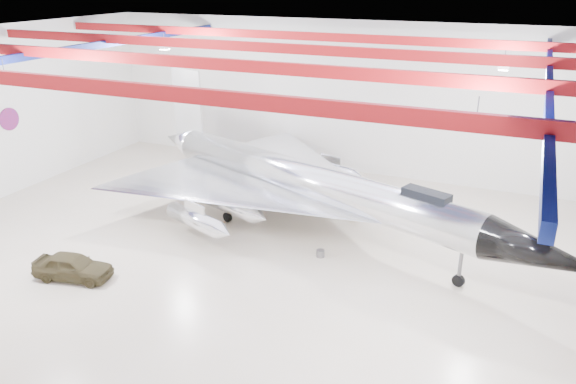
% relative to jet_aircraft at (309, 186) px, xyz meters
% --- Properties ---
extents(floor, '(40.00, 40.00, 0.00)m').
position_rel_jet_aircraft_xyz_m(floor, '(-0.55, -4.10, -2.65)').
color(floor, '#BEB097').
rests_on(floor, ground).
extents(wall_back, '(40.00, 0.00, 40.00)m').
position_rel_jet_aircraft_xyz_m(wall_back, '(-0.55, 10.90, 2.85)').
color(wall_back, silver).
rests_on(wall_back, floor).
extents(ceiling, '(40.00, 40.00, 0.00)m').
position_rel_jet_aircraft_xyz_m(ceiling, '(-0.55, -4.10, 8.35)').
color(ceiling, '#0A0F38').
rests_on(ceiling, wall_back).
extents(ceiling_structure, '(39.50, 29.50, 1.08)m').
position_rel_jet_aircraft_xyz_m(ceiling_structure, '(-0.55, -4.10, 7.68)').
color(ceiling_structure, maroon).
rests_on(ceiling_structure, ceiling).
extents(wall_roundel, '(0.10, 1.50, 1.50)m').
position_rel_jet_aircraft_xyz_m(wall_roundel, '(-20.49, -2.10, 2.35)').
color(wall_roundel, '#B21414').
rests_on(wall_roundel, wall_left).
extents(jet_aircraft, '(28.53, 21.61, 8.07)m').
position_rel_jet_aircraft_xyz_m(jet_aircraft, '(0.00, 0.00, 0.00)').
color(jet_aircraft, silver).
rests_on(jet_aircraft, floor).
extents(jeep, '(4.11, 2.33, 1.32)m').
position_rel_jet_aircraft_xyz_m(jeep, '(-8.38, -10.03, -1.99)').
color(jeep, '#3C351E').
rests_on(jeep, floor).
extents(crate_ply, '(0.61, 0.55, 0.34)m').
position_rel_jet_aircraft_xyz_m(crate_ply, '(-4.70, -2.10, -2.48)').
color(crate_ply, olive).
rests_on(crate_ply, floor).
extents(engine_drum, '(0.55, 0.55, 0.39)m').
position_rel_jet_aircraft_xyz_m(engine_drum, '(1.91, -3.08, -2.45)').
color(engine_drum, '#59595B').
rests_on(engine_drum, floor).
extents(parts_bin, '(0.64, 0.52, 0.43)m').
position_rel_jet_aircraft_xyz_m(parts_bin, '(2.04, 2.30, -2.44)').
color(parts_bin, olive).
rests_on(parts_bin, floor).
extents(crate_small, '(0.44, 0.40, 0.25)m').
position_rel_jet_aircraft_xyz_m(crate_small, '(-8.57, 1.72, -2.52)').
color(crate_small, '#59595B').
rests_on(crate_small, floor).
extents(tool_chest, '(0.55, 0.55, 0.42)m').
position_rel_jet_aircraft_xyz_m(tool_chest, '(6.57, 2.86, -2.44)').
color(tool_chest, '#9C140F').
rests_on(tool_chest, floor).
extents(spares_box, '(0.48, 0.48, 0.34)m').
position_rel_jet_aircraft_xyz_m(spares_box, '(3.93, 5.71, -2.48)').
color(spares_box, '#59595B').
rests_on(spares_box, floor).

